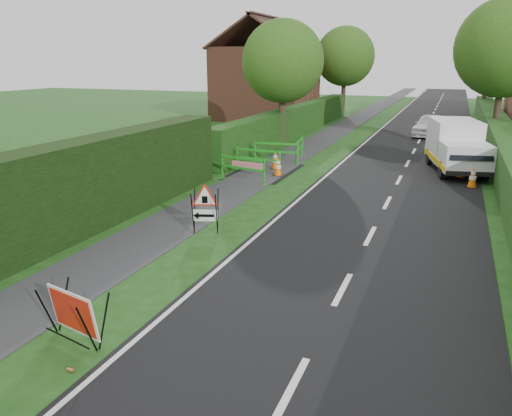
% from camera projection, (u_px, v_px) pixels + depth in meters
% --- Properties ---
extents(ground, '(120.00, 120.00, 0.00)m').
position_uv_depth(ground, '(213.00, 290.00, 10.32)').
color(ground, '#1A4012').
rests_on(ground, ground).
extents(road_surface, '(6.00, 90.00, 0.02)m').
position_uv_depth(road_surface, '(431.00, 118.00, 40.63)').
color(road_surface, black).
rests_on(road_surface, ground).
extents(footpath, '(2.00, 90.00, 0.02)m').
position_uv_depth(footpath, '(363.00, 115.00, 42.57)').
color(footpath, '#2D2D30').
rests_on(footpath, ground).
extents(hedge_west_near, '(1.10, 18.00, 2.50)m').
position_uv_depth(hedge_west_near, '(27.00, 257.00, 12.08)').
color(hedge_west_near, black).
rests_on(hedge_west_near, ground).
extents(hedge_west_far, '(1.00, 24.00, 1.80)m').
position_uv_depth(hedge_west_far, '(296.00, 135.00, 31.69)').
color(hedge_west_far, '#14380F').
rests_on(hedge_west_far, ground).
extents(hedge_east, '(1.20, 50.00, 1.50)m').
position_uv_depth(hedge_east, '(502.00, 166.00, 22.29)').
color(hedge_east, '#14380F').
rests_on(hedge_east, ground).
extents(house_west, '(7.50, 7.40, 7.88)m').
position_uv_depth(house_west, '(266.00, 82.00, 39.75)').
color(house_west, brown).
rests_on(house_west, ground).
extents(tree_nw, '(4.40, 4.40, 6.70)m').
position_uv_depth(tree_nw, '(283.00, 62.00, 26.70)').
color(tree_nw, '#2D2116').
rests_on(tree_nw, ground).
extents(tree_ne, '(5.20, 5.20, 7.79)m').
position_uv_depth(tree_ne, '(506.00, 48.00, 26.20)').
color(tree_ne, '#2D2116').
rests_on(tree_ne, ground).
extents(tree_fw, '(4.80, 4.80, 7.24)m').
position_uv_depth(tree_fw, '(345.00, 56.00, 40.86)').
color(tree_fw, '#2D2116').
rests_on(tree_fw, ground).
extents(tree_fe, '(4.20, 4.20, 6.33)m').
position_uv_depth(tree_fe, '(488.00, 64.00, 40.73)').
color(tree_fe, '#2D2116').
rests_on(tree_fe, ground).
extents(red_rect_sign, '(1.21, 0.89, 0.94)m').
position_uv_depth(red_rect_sign, '(73.00, 313.00, 8.26)').
color(red_rect_sign, black).
rests_on(red_rect_sign, ground).
extents(triangle_sign, '(1.03, 1.03, 1.19)m').
position_uv_depth(triangle_sign, '(204.00, 205.00, 13.40)').
color(triangle_sign, black).
rests_on(triangle_sign, ground).
extents(works_van, '(2.78, 4.90, 2.11)m').
position_uv_depth(works_van, '(457.00, 145.00, 21.02)').
color(works_van, silver).
rests_on(works_van, ground).
extents(traffic_cone_0, '(0.38, 0.38, 0.79)m').
position_uv_depth(traffic_cone_0, '(473.00, 177.00, 18.45)').
color(traffic_cone_0, black).
rests_on(traffic_cone_0, ground).
extents(traffic_cone_1, '(0.38, 0.38, 0.79)m').
position_uv_depth(traffic_cone_1, '(462.00, 169.00, 19.96)').
color(traffic_cone_1, black).
rests_on(traffic_cone_1, ground).
extents(traffic_cone_2, '(0.38, 0.38, 0.79)m').
position_uv_depth(traffic_cone_2, '(470.00, 159.00, 21.91)').
color(traffic_cone_2, black).
rests_on(traffic_cone_2, ground).
extents(traffic_cone_3, '(0.38, 0.38, 0.79)m').
position_uv_depth(traffic_cone_3, '(278.00, 166.00, 20.37)').
color(traffic_cone_3, black).
rests_on(traffic_cone_3, ground).
extents(traffic_cone_4, '(0.38, 0.38, 0.79)m').
position_uv_depth(traffic_cone_4, '(275.00, 160.00, 21.61)').
color(traffic_cone_4, black).
rests_on(traffic_cone_4, ground).
extents(ped_barrier_0, '(2.09, 0.80, 1.00)m').
position_uv_depth(ped_barrier_0, '(243.00, 166.00, 19.25)').
color(ped_barrier_0, '#1C971B').
rests_on(ped_barrier_0, ground).
extents(ped_barrier_1, '(2.08, 0.48, 1.00)m').
position_uv_depth(ped_barrier_1, '(258.00, 157.00, 21.06)').
color(ped_barrier_1, '#1C971B').
rests_on(ped_barrier_1, ground).
extents(ped_barrier_2, '(2.09, 0.61, 1.00)m').
position_uv_depth(ped_barrier_2, '(276.00, 150.00, 22.69)').
color(ped_barrier_2, '#1C971B').
rests_on(ped_barrier_2, ground).
extents(ped_barrier_3, '(0.63, 2.09, 1.00)m').
position_uv_depth(ped_barrier_3, '(299.00, 147.00, 23.57)').
color(ped_barrier_3, '#1C971B').
rests_on(ped_barrier_3, ground).
extents(redwhite_plank, '(1.49, 0.24, 0.25)m').
position_uv_depth(redwhite_plank, '(248.00, 176.00, 20.48)').
color(redwhite_plank, red).
rests_on(redwhite_plank, ground).
extents(litter_can, '(0.12, 0.07, 0.07)m').
position_uv_depth(litter_can, '(71.00, 372.00, 7.62)').
color(litter_can, '#BF7F4C').
rests_on(litter_can, ground).
extents(hatchback_car, '(2.08, 4.15, 1.36)m').
position_uv_depth(hatchback_car, '(430.00, 125.00, 30.88)').
color(hatchback_car, white).
rests_on(hatchback_car, ground).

